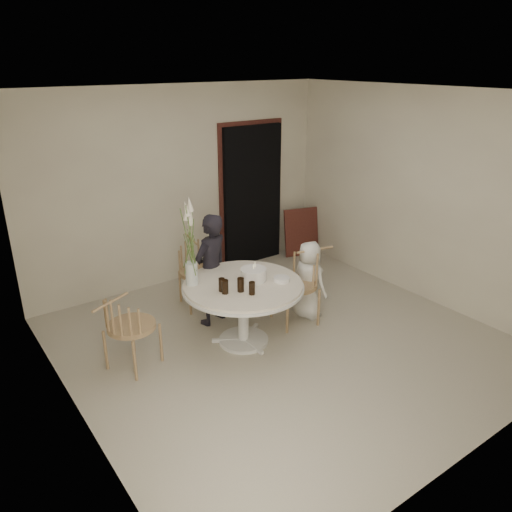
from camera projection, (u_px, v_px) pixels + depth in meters
ground at (281, 341)px, 5.67m from camera, size 4.50×4.50×0.00m
room_shell at (284, 204)px, 5.07m from camera, size 4.50×4.50×4.50m
doorway at (252, 196)px, 7.56m from camera, size 1.00×0.10×2.10m
door_trim at (251, 192)px, 7.57m from camera, size 1.12×0.03×2.22m
table at (243, 293)px, 5.44m from camera, size 1.33×1.33×0.73m
picture_frame at (301, 232)px, 8.06m from camera, size 0.60×0.32×0.76m
chair_far at (195, 262)px, 6.41m from camera, size 0.52×0.56×0.86m
chair_right at (305, 275)px, 5.94m from camera, size 0.60×0.57×0.92m
chair_left at (122, 323)px, 4.94m from camera, size 0.63×0.61×0.86m
girl at (211, 270)px, 5.86m from camera, size 0.57×0.46×1.36m
boy at (309, 280)px, 6.05m from camera, size 0.39×0.53×0.98m
birthday_cake at (253, 274)px, 5.45m from camera, size 0.28×0.28×0.19m
cola_tumbler_a at (241, 285)px, 5.18m from camera, size 0.08×0.08×0.15m
cola_tumbler_b at (252, 288)px, 5.12m from camera, size 0.08×0.08×0.14m
cola_tumbler_c at (225, 287)px, 5.14m from camera, size 0.08×0.08×0.15m
cola_tumbler_d at (222, 285)px, 5.19m from camera, size 0.09×0.09×0.14m
plate_stack at (282, 279)px, 5.44m from camera, size 0.20×0.20×0.04m
flower_vase at (190, 251)px, 5.24m from camera, size 0.13×0.13×0.98m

